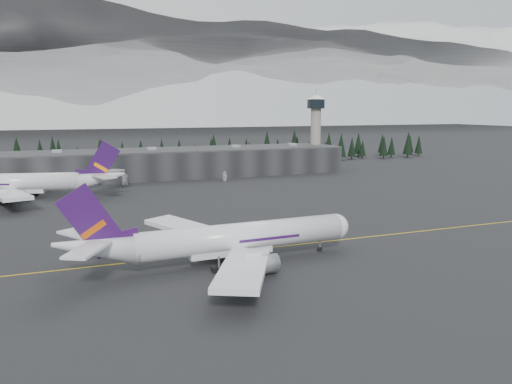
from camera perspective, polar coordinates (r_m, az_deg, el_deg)
name	(u,v)px	position (r m, az deg, el deg)	size (l,w,h in m)	color
ground	(287,243)	(117.29, 3.55, -5.86)	(1400.00, 1400.00, 0.00)	black
taxiline	(291,245)	(115.54, 3.97, -6.09)	(400.00, 0.40, 0.02)	gold
terminal	(174,163)	(233.84, -9.36, 3.33)	(160.00, 30.00, 12.60)	black
control_tower	(316,123)	(261.26, 6.85, 7.79)	(10.00, 10.00, 37.70)	gray
treeline	(159,153)	(269.88, -11.00, 4.35)	(360.00, 20.00, 15.00)	black
mountain_ridge	(86,123)	(1104.07, -18.89, 7.42)	(4400.00, 900.00, 420.00)	white
jet_main	(218,240)	(100.46, -4.39, -5.49)	(61.67, 56.88, 18.12)	silver
jet_parked	(24,183)	(190.64, -24.94, 0.97)	(66.99, 61.13, 20.02)	silver
gse_vehicle_a	(125,184)	(208.88, -14.79, 0.85)	(2.30, 4.99, 1.39)	#BCBCBE
gse_vehicle_b	(225,180)	(214.60, -3.55, 1.39)	(1.77, 4.41, 1.50)	silver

